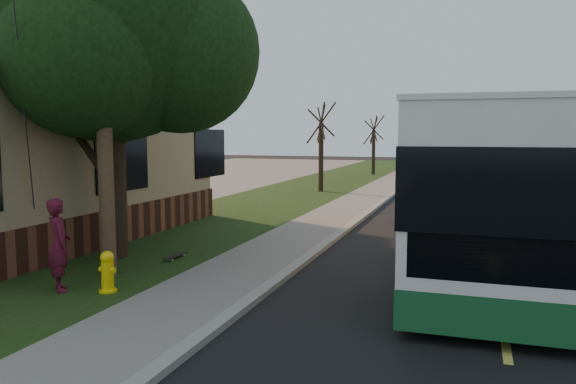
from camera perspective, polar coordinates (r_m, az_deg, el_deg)
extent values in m
plane|color=black|center=(9.40, -4.59, -11.85)|extent=(120.00, 120.00, 0.00)
cube|color=black|center=(18.47, 19.66, -3.30)|extent=(8.00, 80.00, 0.01)
cube|color=gray|center=(18.78, 7.37, -2.68)|extent=(0.25, 80.00, 0.12)
cube|color=slate|center=(19.00, 4.40, -2.61)|extent=(2.00, 80.00, 0.08)
cube|color=black|center=(20.11, -5.33, -2.15)|extent=(5.00, 80.00, 0.07)
cube|color=slate|center=(25.78, -26.15, -0.98)|extent=(15.00, 80.00, 0.04)
cylinder|color=yellow|center=(10.56, -17.86, -8.18)|extent=(0.22, 0.22, 0.55)
sphere|color=yellow|center=(10.48, -17.92, -6.35)|extent=(0.24, 0.24, 0.24)
cylinder|color=yellow|center=(10.53, -17.88, -7.52)|extent=(0.30, 0.10, 0.10)
cylinder|color=yellow|center=(10.53, -17.88, -7.52)|extent=(0.10, 0.18, 0.10)
cylinder|color=yellow|center=(10.62, -17.81, -9.52)|extent=(0.32, 0.32, 0.04)
cylinder|color=#473321|center=(11.59, -18.43, 14.09)|extent=(0.30, 0.30, 9.00)
cylinder|color=#2D2D30|center=(11.24, -25.45, 10.13)|extent=(2.52, 3.21, 7.60)
cylinder|color=black|center=(13.24, -17.32, 2.23)|extent=(0.56, 0.56, 4.00)
sphere|color=black|center=(13.43, -17.76, 15.98)|extent=(5.20, 5.20, 5.20)
sphere|color=black|center=(13.09, -10.97, 13.76)|extent=(3.60, 3.60, 3.60)
sphere|color=black|center=(13.80, -22.90, 14.26)|extent=(3.80, 3.80, 3.80)
sphere|color=black|center=(12.08, -20.16, 12.73)|extent=(3.20, 3.20, 3.20)
sphere|color=black|center=(14.96, -16.47, 16.51)|extent=(3.40, 3.40, 3.40)
cylinder|color=black|center=(27.18, 3.37, 3.55)|extent=(0.24, 0.24, 3.30)
cylinder|color=black|center=(27.16, 3.39, 7.03)|extent=(1.38, 0.57, 2.01)
cylinder|color=black|center=(27.16, 3.39, 7.03)|extent=(0.74, 1.21, 1.58)
cylinder|color=black|center=(27.16, 3.39, 7.03)|extent=(0.65, 1.05, 1.95)
cylinder|color=black|center=(27.16, 3.39, 7.03)|extent=(1.28, 0.53, 1.33)
cylinder|color=black|center=(27.16, 3.39, 7.03)|extent=(0.75, 1.21, 1.70)
cylinder|color=black|center=(38.81, 8.67, 4.02)|extent=(0.24, 0.24, 3.03)
cylinder|color=black|center=(38.78, 8.71, 6.25)|extent=(1.38, 0.57, 2.01)
cylinder|color=black|center=(38.78, 8.71, 6.25)|extent=(0.74, 1.21, 1.58)
cylinder|color=black|center=(38.78, 8.71, 6.25)|extent=(0.65, 1.05, 1.95)
cylinder|color=black|center=(38.78, 8.71, 6.25)|extent=(1.28, 0.53, 1.33)
cylinder|color=black|center=(38.78, 8.71, 6.25)|extent=(0.75, 1.21, 1.70)
cylinder|color=#2D2D30|center=(42.34, 14.31, 5.64)|extent=(0.16, 0.16, 5.50)
imported|color=black|center=(42.37, 14.37, 8.01)|extent=(0.18, 0.22, 1.10)
cube|color=silver|center=(13.84, 19.67, 1.70)|extent=(2.60, 12.49, 2.81)
cube|color=#18562C|center=(14.02, 19.46, -4.25)|extent=(2.62, 12.51, 0.57)
cube|color=black|center=(13.83, 19.70, 2.56)|extent=(2.64, 12.53, 1.15)
cube|color=black|center=(7.68, 20.66, -2.70)|extent=(2.30, 0.06, 1.67)
cube|color=yellow|center=(7.61, 21.05, 7.83)|extent=(1.67, 0.06, 0.36)
cube|color=#FFF2CC|center=(7.93, 14.59, -11.10)|extent=(0.26, 0.04, 0.16)
cube|color=#FFF2CC|center=(8.00, 26.04, -11.38)|extent=(0.26, 0.04, 0.16)
cube|color=silver|center=(13.82, 19.88, 7.61)|extent=(2.65, 12.54, 0.08)
cylinder|color=black|center=(9.58, 12.09, -8.65)|extent=(0.29, 0.96, 0.96)
cylinder|color=black|center=(13.02, 13.80, -4.80)|extent=(0.29, 0.96, 0.96)
cylinder|color=black|center=(13.09, 25.27, -5.15)|extent=(0.29, 0.96, 0.96)
cylinder|color=black|center=(18.56, 15.18, -1.64)|extent=(0.29, 0.96, 0.96)
cylinder|color=black|center=(18.61, 23.21, -1.90)|extent=(0.29, 0.96, 0.96)
imported|color=#501021|center=(10.80, -22.26, -4.98)|extent=(0.72, 0.70, 1.67)
cube|color=black|center=(12.98, -11.35, -6.33)|extent=(0.20, 0.78, 0.02)
cylinder|color=silver|center=(12.76, -11.96, -6.74)|extent=(0.18, 0.05, 0.05)
cylinder|color=silver|center=(13.22, -10.77, -6.26)|extent=(0.18, 0.05, 0.05)
cube|color=black|center=(19.56, -17.82, -0.64)|extent=(1.83, 1.59, 1.35)
cube|color=black|center=(19.50, -17.89, 1.46)|extent=(1.90, 1.66, 0.09)
imported|color=black|center=(32.79, 18.94, 2.10)|extent=(2.01, 4.92, 1.67)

